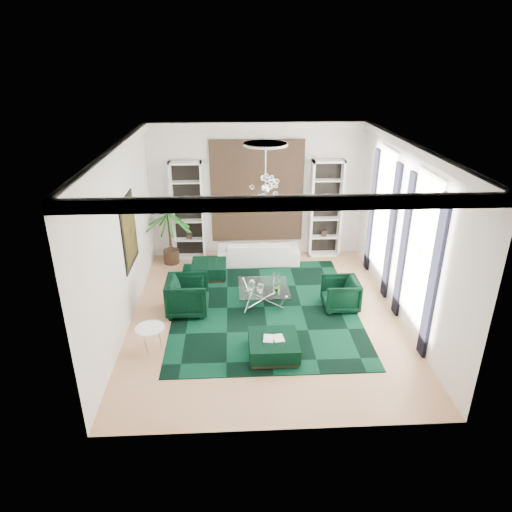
{
  "coord_description": "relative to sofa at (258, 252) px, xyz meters",
  "views": [
    {
      "loc": [
        -0.68,
        -8.94,
        5.42
      ],
      "look_at": [
        -0.18,
        0.5,
        1.24
      ],
      "focal_mm": 32.0,
      "sensor_mm": 36.0,
      "label": 1
    }
  ],
  "objects": [
    {
      "name": "ottoman_side",
      "position": [
        -1.35,
        -0.85,
        -0.13
      ],
      "size": [
        0.9,
        0.9,
        0.4
      ],
      "primitive_type": "cube",
      "color": "black",
      "rests_on": "floor"
    },
    {
      "name": "wall_front",
      "position": [
        0.0,
        -6.36,
        1.57
      ],
      "size": [
        6.0,
        0.02,
        3.8
      ],
      "primitive_type": "cube",
      "color": "silver",
      "rests_on": "ground"
    },
    {
      "name": "book",
      "position": [
        0.05,
        -4.4,
        0.07
      ],
      "size": [
        0.41,
        0.27,
        0.03
      ],
      "primitive_type": "cube",
      "color": "white",
      "rests_on": "ottoman_front"
    },
    {
      "name": "armchair_left",
      "position": [
        -1.75,
        -2.65,
        0.1
      ],
      "size": [
        0.94,
        0.91,
        0.85
      ],
      "primitive_type": "imported",
      "rotation": [
        0.0,
        0.0,
        1.57
      ],
      "color": "black",
      "rests_on": "floor"
    },
    {
      "name": "wall_right",
      "position": [
        3.01,
        -2.85,
        1.57
      ],
      "size": [
        0.02,
        7.0,
        3.8
      ],
      "primitive_type": "cube",
      "color": "silver",
      "rests_on": "ground"
    },
    {
      "name": "wall_back",
      "position": [
        0.0,
        0.66,
        1.57
      ],
      "size": [
        6.0,
        0.02,
        3.8
      ],
      "primitive_type": "cube",
      "color": "silver",
      "rests_on": "ground"
    },
    {
      "name": "table_plant",
      "position": [
        0.29,
        -2.54,
        0.2
      ],
      "size": [
        0.14,
        0.11,
        0.26
      ],
      "primitive_type": "imported",
      "color": "#22681F",
      "rests_on": "coffee_table"
    },
    {
      "name": "painting",
      "position": [
        -2.97,
        -2.25,
        1.52
      ],
      "size": [
        0.04,
        1.3,
        1.6
      ],
      "primitive_type": "cube",
      "color": "black",
      "rests_on": "wall_left"
    },
    {
      "name": "rug",
      "position": [
        0.0,
        -2.55,
        -0.32
      ],
      "size": [
        4.2,
        5.0,
        0.02
      ],
      "primitive_type": "cube",
      "color": "black",
      "rests_on": "floor"
    },
    {
      "name": "ceiling",
      "position": [
        0.0,
        -2.85,
        3.48
      ],
      "size": [
        6.0,
        7.0,
        0.02
      ],
      "primitive_type": "cube",
      "color": "white",
      "rests_on": "ground"
    },
    {
      "name": "armchair_right",
      "position": [
        1.75,
        -2.65,
        0.04
      ],
      "size": [
        0.81,
        0.79,
        0.74
      ],
      "primitive_type": "imported",
      "rotation": [
        0.0,
        0.0,
        -1.57
      ],
      "color": "black",
      "rests_on": "floor"
    },
    {
      "name": "tapestry",
      "position": [
        0.0,
        0.61,
        1.57
      ],
      "size": [
        2.5,
        0.06,
        2.8
      ],
      "primitive_type": "cube",
      "color": "black",
      "rests_on": "wall_back"
    },
    {
      "name": "curtain_near_a",
      "position": [
        2.96,
        -4.53,
        1.32
      ],
      "size": [
        0.07,
        0.3,
        3.25
      ],
      "primitive_type": "cube",
      "color": "black",
      "rests_on": "floor"
    },
    {
      "name": "curtain_near_b",
      "position": [
        2.96,
        -2.97,
        1.32
      ],
      "size": [
        0.07,
        0.3,
        3.25
      ],
      "primitive_type": "cube",
      "color": "black",
      "rests_on": "floor"
    },
    {
      "name": "crown_molding",
      "position": [
        0.0,
        -2.85,
        3.37
      ],
      "size": [
        6.0,
        7.0,
        0.18
      ],
      "primitive_type": null,
      "color": "white",
      "rests_on": "ceiling"
    },
    {
      "name": "shelving_right",
      "position": [
        1.95,
        0.46,
        1.07
      ],
      "size": [
        0.9,
        0.38,
        2.8
      ],
      "primitive_type": null,
      "color": "white",
      "rests_on": "floor"
    },
    {
      "name": "side_table",
      "position": [
        -2.35,
        -4.15,
        -0.06
      ],
      "size": [
        0.57,
        0.57,
        0.54
      ],
      "primitive_type": "cylinder",
      "color": "white",
      "rests_on": "floor"
    },
    {
      "name": "window_near",
      "position": [
        2.99,
        -3.75,
        1.57
      ],
      "size": [
        0.03,
        1.1,
        2.9
      ],
      "primitive_type": "cube",
      "color": "white",
      "rests_on": "wall_right"
    },
    {
      "name": "wall_left",
      "position": [
        -3.01,
        -2.85,
        1.57
      ],
      "size": [
        0.02,
        7.0,
        3.8
      ],
      "primitive_type": "cube",
      "color": "silver",
      "rests_on": "ground"
    },
    {
      "name": "curtain_far_b",
      "position": [
        2.96,
        -0.57,
        1.32
      ],
      "size": [
        0.07,
        0.3,
        3.25
      ],
      "primitive_type": "cube",
      "color": "black",
      "rests_on": "floor"
    },
    {
      "name": "shelving_left",
      "position": [
        -1.95,
        0.46,
        1.07
      ],
      "size": [
        0.9,
        0.38,
        2.8
      ],
      "primitive_type": null,
      "color": "white",
      "rests_on": "floor"
    },
    {
      "name": "curtain_far_a",
      "position": [
        2.96,
        -2.13,
        1.32
      ],
      "size": [
        0.07,
        0.3,
        3.25
      ],
      "primitive_type": "cube",
      "color": "black",
      "rests_on": "floor"
    },
    {
      "name": "floor",
      "position": [
        0.0,
        -2.85,
        -0.34
      ],
      "size": [
        6.0,
        7.0,
        0.02
      ],
      "primitive_type": "cube",
      "color": "tan",
      "rests_on": "ground"
    },
    {
      "name": "coffee_table",
      "position": [
        0.0,
        -2.3,
        -0.13
      ],
      "size": [
        1.17,
        1.17,
        0.4
      ],
      "primitive_type": null,
      "color": "white",
      "rests_on": "floor"
    },
    {
      "name": "window_far",
      "position": [
        2.99,
        -1.35,
        1.57
      ],
      "size": [
        0.03,
        1.1,
        2.9
      ],
      "primitive_type": "cube",
      "color": "white",
      "rests_on": "wall_right"
    },
    {
      "name": "chandelier",
      "position": [
        0.0,
        -2.55,
        2.52
      ],
      "size": [
        0.76,
        0.76,
        0.68
      ],
      "primitive_type": null,
      "color": "white",
      "rests_on": "ceiling"
    },
    {
      "name": "ottoman_front",
      "position": [
        0.05,
        -4.4,
        -0.14
      ],
      "size": [
        0.96,
        0.96,
        0.38
      ],
      "primitive_type": "cube",
      "color": "black",
      "rests_on": "floor"
    },
    {
      "name": "sofa",
      "position": [
        0.0,
        0.0,
        0.0
      ],
      "size": [
        2.26,
        0.89,
        0.66
      ],
      "primitive_type": "imported",
      "rotation": [
        0.0,
        0.0,
        3.14
      ],
      "color": "silver",
      "rests_on": "floor"
    },
    {
      "name": "ceiling_medallion",
      "position": [
        0.0,
        -2.55,
        3.44
      ],
      "size": [
        0.9,
        0.9,
        0.05
      ],
      "primitive_type": "cylinder",
      "color": "white",
      "rests_on": "ceiling"
    },
    {
      "name": "palm",
      "position": [
        -2.45,
        0.1,
        0.86
      ],
      "size": [
        1.49,
        1.49,
        2.39
      ],
      "primitive_type": null,
      "color": "#22681F",
      "rests_on": "floor"
    }
  ]
}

